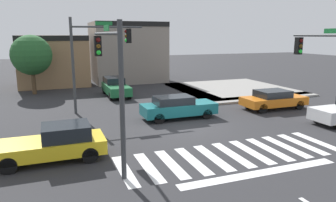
{
  "coord_description": "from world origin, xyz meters",
  "views": [
    {
      "loc": [
        -7.22,
        -15.67,
        5.11
      ],
      "look_at": [
        -0.84,
        1.23,
        1.32
      ],
      "focal_mm": 33.92,
      "sensor_mm": 36.0,
      "label": 1
    }
  ],
  "objects_px": {
    "car_teal": "(178,107)",
    "traffic_signal_southeast": "(334,62)",
    "traffic_signal_southwest": "(109,65)",
    "car_green": "(115,87)",
    "car_orange": "(273,99)",
    "roadside_tree": "(31,55)",
    "traffic_signal_northwest": "(97,49)",
    "car_yellow": "(54,143)"
  },
  "relations": [
    {
      "from": "car_orange",
      "to": "car_yellow",
      "type": "bearing_deg",
      "value": -163.16
    },
    {
      "from": "car_green",
      "to": "traffic_signal_northwest",
      "type": "bearing_deg",
      "value": -22.3
    },
    {
      "from": "traffic_signal_southwest",
      "to": "traffic_signal_southeast",
      "type": "bearing_deg",
      "value": -94.89
    },
    {
      "from": "traffic_signal_northwest",
      "to": "roadside_tree",
      "type": "bearing_deg",
      "value": 117.24
    },
    {
      "from": "car_yellow",
      "to": "car_green",
      "type": "distance_m",
      "value": 14.14
    },
    {
      "from": "traffic_signal_southeast",
      "to": "car_teal",
      "type": "distance_m",
      "value": 8.86
    },
    {
      "from": "traffic_signal_southeast",
      "to": "traffic_signal_northwest",
      "type": "bearing_deg",
      "value": 47.24
    },
    {
      "from": "car_teal",
      "to": "roadside_tree",
      "type": "distance_m",
      "value": 15.01
    },
    {
      "from": "traffic_signal_southwest",
      "to": "car_yellow",
      "type": "xyz_separation_m",
      "value": [
        -2.28,
        0.52,
        -3.16
      ]
    },
    {
      "from": "car_yellow",
      "to": "car_teal",
      "type": "bearing_deg",
      "value": -149.06
    },
    {
      "from": "car_teal",
      "to": "traffic_signal_southeast",
      "type": "bearing_deg",
      "value": -44.48
    },
    {
      "from": "traffic_signal_southwest",
      "to": "traffic_signal_southeast",
      "type": "xyz_separation_m",
      "value": [
        10.94,
        -0.94,
        -0.09
      ]
    },
    {
      "from": "traffic_signal_southeast",
      "to": "roadside_tree",
      "type": "relative_size",
      "value": 1.08
    },
    {
      "from": "traffic_signal_southwest",
      "to": "car_green",
      "type": "distance_m",
      "value": 14.31
    },
    {
      "from": "car_orange",
      "to": "roadside_tree",
      "type": "height_order",
      "value": "roadside_tree"
    },
    {
      "from": "traffic_signal_southwest",
      "to": "car_teal",
      "type": "xyz_separation_m",
      "value": [
        5.01,
        4.89,
        -3.17
      ]
    },
    {
      "from": "car_green",
      "to": "car_teal",
      "type": "bearing_deg",
      "value": 13.36
    },
    {
      "from": "traffic_signal_southeast",
      "to": "car_yellow",
      "type": "height_order",
      "value": "traffic_signal_southeast"
    },
    {
      "from": "traffic_signal_northwest",
      "to": "car_green",
      "type": "xyz_separation_m",
      "value": [
        2.14,
        5.21,
        -3.4
      ]
    },
    {
      "from": "traffic_signal_northwest",
      "to": "car_green",
      "type": "distance_m",
      "value": 6.58
    },
    {
      "from": "car_yellow",
      "to": "traffic_signal_southwest",
      "type": "bearing_deg",
      "value": 167.3
    },
    {
      "from": "car_orange",
      "to": "car_green",
      "type": "bearing_deg",
      "value": 136.9
    },
    {
      "from": "car_teal",
      "to": "roadside_tree",
      "type": "height_order",
      "value": "roadside_tree"
    },
    {
      "from": "roadside_tree",
      "to": "car_orange",
      "type": "bearing_deg",
      "value": -37.16
    },
    {
      "from": "traffic_signal_southeast",
      "to": "car_orange",
      "type": "xyz_separation_m",
      "value": [
        1.32,
        5.85,
        -3.11
      ]
    },
    {
      "from": "traffic_signal_southwest",
      "to": "car_orange",
      "type": "distance_m",
      "value": 13.6
    },
    {
      "from": "roadside_tree",
      "to": "car_teal",
      "type": "bearing_deg",
      "value": -54.51
    },
    {
      "from": "traffic_signal_southwest",
      "to": "car_green",
      "type": "bearing_deg",
      "value": -12.1
    },
    {
      "from": "car_teal",
      "to": "car_orange",
      "type": "height_order",
      "value": "car_teal"
    },
    {
      "from": "car_orange",
      "to": "car_green",
      "type": "relative_size",
      "value": 0.99
    },
    {
      "from": "traffic_signal_southeast",
      "to": "roadside_tree",
      "type": "height_order",
      "value": "traffic_signal_southeast"
    },
    {
      "from": "car_yellow",
      "to": "traffic_signal_northwest",
      "type": "bearing_deg",
      "value": -111.2
    },
    {
      "from": "traffic_signal_northwest",
      "to": "car_green",
      "type": "height_order",
      "value": "traffic_signal_northwest"
    },
    {
      "from": "car_teal",
      "to": "car_orange",
      "type": "distance_m",
      "value": 7.25
    },
    {
      "from": "traffic_signal_southwest",
      "to": "traffic_signal_northwest",
      "type": "height_order",
      "value": "traffic_signal_northwest"
    },
    {
      "from": "car_teal",
      "to": "car_yellow",
      "type": "xyz_separation_m",
      "value": [
        -7.3,
        -4.37,
        0.0
      ]
    },
    {
      "from": "traffic_signal_southwest",
      "to": "roadside_tree",
      "type": "relative_size",
      "value": 1.11
    },
    {
      "from": "traffic_signal_northwest",
      "to": "car_teal",
      "type": "bearing_deg",
      "value": -40.17
    },
    {
      "from": "traffic_signal_southeast",
      "to": "car_green",
      "type": "relative_size",
      "value": 1.21
    },
    {
      "from": "car_green",
      "to": "traffic_signal_southwest",
      "type": "bearing_deg",
      "value": -12.1
    },
    {
      "from": "car_teal",
      "to": "car_yellow",
      "type": "bearing_deg",
      "value": -149.06
    },
    {
      "from": "traffic_signal_northwest",
      "to": "roadside_tree",
      "type": "height_order",
      "value": "traffic_signal_northwest"
    }
  ]
}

